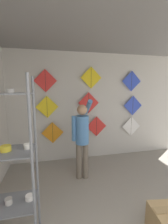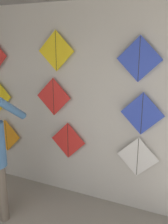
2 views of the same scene
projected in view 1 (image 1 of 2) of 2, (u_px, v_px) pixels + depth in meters
name	position (u px, v px, depth m)	size (l,w,h in m)	color
back_panel	(92.00, 107.00, 4.03)	(5.04, 0.06, 2.80)	beige
ceiling_slab	(127.00, 21.00, 2.08)	(5.04, 4.33, 0.04)	gray
shopkeeper	(82.00, 135.00, 3.08)	(0.42, 0.56, 1.68)	#726656
kite_0	(53.00, 133.00, 3.82)	(0.55, 0.01, 0.55)	orange
kite_1	(96.00, 126.00, 4.05)	(0.55, 0.01, 0.55)	red
kite_2	(131.00, 126.00, 4.27)	(0.55, 0.01, 0.55)	white
kite_3	(47.00, 107.00, 3.69)	(0.55, 0.01, 0.55)	yellow
kite_4	(89.00, 103.00, 3.90)	(0.55, 0.01, 0.55)	red
kite_5	(133.00, 106.00, 4.19)	(0.55, 0.01, 0.55)	blue
kite_6	(45.00, 81.00, 3.59)	(0.55, 0.01, 0.55)	red
kite_7	(91.00, 78.00, 3.81)	(0.55, 0.01, 0.55)	yellow
kite_8	(132.00, 81.00, 4.07)	(0.55, 0.01, 0.55)	blue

